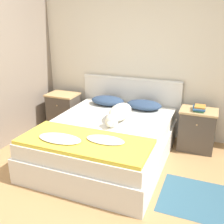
{
  "coord_description": "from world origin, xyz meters",
  "views": [
    {
      "loc": [
        1.26,
        -1.99,
        1.85
      ],
      "look_at": [
        -0.04,
        1.23,
        0.61
      ],
      "focal_mm": 42.0,
      "sensor_mm": 36.0,
      "label": 1
    }
  ],
  "objects": [
    {
      "name": "ground_plane",
      "position": [
        0.0,
        0.0,
        0.0
      ],
      "size": [
        16.0,
        16.0,
        0.0
      ],
      "primitive_type": "plane",
      "color": "tan"
    },
    {
      "name": "wall_back",
      "position": [
        0.0,
        2.13,
        1.27
      ],
      "size": [
        9.0,
        0.06,
        2.55
      ],
      "color": "beige",
      "rests_on": "ground_plane"
    },
    {
      "name": "wall_side_left",
      "position": [
        -1.63,
        1.05,
        1.27
      ],
      "size": [
        0.06,
        3.1,
        2.55
      ],
      "color": "gray",
      "rests_on": "ground_plane"
    },
    {
      "name": "bed",
      "position": [
        -0.04,
        1.02,
        0.25
      ],
      "size": [
        1.61,
        2.02,
        0.51
      ],
      "color": "silver",
      "rests_on": "ground_plane"
    },
    {
      "name": "headboard",
      "position": [
        -0.04,
        2.06,
        0.49
      ],
      "size": [
        1.69,
        0.06,
        0.93
      ],
      "color": "silver",
      "rests_on": "ground_plane"
    },
    {
      "name": "nightstand_left",
      "position": [
        -1.17,
        1.75,
        0.31
      ],
      "size": [
        0.52,
        0.41,
        0.62
      ],
      "color": "#4C4238",
      "rests_on": "ground_plane"
    },
    {
      "name": "nightstand_right",
      "position": [
        1.1,
        1.75,
        0.31
      ],
      "size": [
        0.52,
        0.41,
        0.62
      ],
      "color": "#4C4238",
      "rests_on": "ground_plane"
    },
    {
      "name": "pillow_left",
      "position": [
        -0.34,
        1.8,
        0.58
      ],
      "size": [
        0.55,
        0.37,
        0.14
      ],
      "color": "navy",
      "rests_on": "bed"
    },
    {
      "name": "pillow_right",
      "position": [
        0.27,
        1.8,
        0.58
      ],
      "size": [
        0.55,
        0.37,
        0.14
      ],
      "color": "navy",
      "rests_on": "bed"
    },
    {
      "name": "quilt",
      "position": [
        -0.05,
        0.39,
        0.53
      ],
      "size": [
        1.52,
        0.66,
        0.08
      ],
      "color": "yellow",
      "rests_on": "bed"
    },
    {
      "name": "dog",
      "position": [
        0.07,
        1.22,
        0.61
      ],
      "size": [
        0.28,
        0.8,
        0.21
      ],
      "color": "silver",
      "rests_on": "bed"
    },
    {
      "name": "book_stack",
      "position": [
        1.1,
        1.73,
        0.65
      ],
      "size": [
        0.18,
        0.24,
        0.07
      ],
      "color": "#337547",
      "rests_on": "nightstand_right"
    },
    {
      "name": "rug",
      "position": [
        1.38,
        0.55,
        0.0
      ],
      "size": [
        1.08,
        0.73,
        0.0
      ],
      "color": "#335B70",
      "rests_on": "ground_plane"
    }
  ]
}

